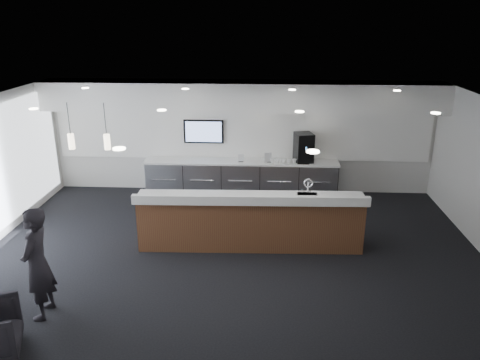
{
  "coord_description": "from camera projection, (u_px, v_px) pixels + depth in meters",
  "views": [
    {
      "loc": [
        0.61,
        -8.02,
        4.54
      ],
      "look_at": [
        0.1,
        1.3,
        1.24
      ],
      "focal_mm": 35.0,
      "sensor_mm": 36.0,
      "label": 1
    }
  ],
  "objects": [
    {
      "name": "cup_5",
      "position": [
        273.0,
        161.0,
        12.02
      ],
      "size": [
        0.12,
        0.12,
        0.1
      ],
      "primitive_type": "imported",
      "rotation": [
        0.0,
        0.0,
        3.23
      ],
      "color": "white",
      "rests_on": "back_credenza"
    },
    {
      "name": "back_wall",
      "position": [
        242.0,
        137.0,
        12.36
      ],
      "size": [
        10.0,
        0.02,
        3.0
      ],
      "primitive_type": "cube",
      "color": "silver",
      "rests_on": "ground"
    },
    {
      "name": "back_credenza",
      "position": [
        241.0,
        178.0,
        12.36
      ],
      "size": [
        5.06,
        0.66,
        0.95
      ],
      "color": "#95989D",
      "rests_on": "ground"
    },
    {
      "name": "ceiling_can_lights",
      "position": [
        230.0,
        111.0,
        8.11
      ],
      "size": [
        7.0,
        5.0,
        0.02
      ],
      "primitive_type": null,
      "color": "white",
      "rests_on": "ceiling"
    },
    {
      "name": "info_sign_left",
      "position": [
        241.0,
        158.0,
        12.09
      ],
      "size": [
        0.15,
        0.02,
        0.2
      ],
      "primitive_type": "cube",
      "rotation": [
        0.0,
        0.0,
        0.03
      ],
      "color": "silver",
      "rests_on": "back_credenza"
    },
    {
      "name": "info_sign_right",
      "position": [
        268.0,
        158.0,
        12.02
      ],
      "size": [
        0.19,
        0.08,
        0.25
      ],
      "primitive_type": "cube",
      "rotation": [
        0.0,
        0.0,
        0.32
      ],
      "color": "silver",
      "rests_on": "back_credenza"
    },
    {
      "name": "cup_1",
      "position": [
        294.0,
        161.0,
        11.99
      ],
      "size": [
        0.15,
        0.15,
        0.1
      ],
      "primitive_type": "imported",
      "rotation": [
        0.0,
        0.0,
        0.65
      ],
      "color": "white",
      "rests_on": "back_credenza"
    },
    {
      "name": "ground",
      "position": [
        231.0,
        262.0,
        9.1
      ],
      "size": [
        10.0,
        10.0,
        0.0
      ],
      "primitive_type": "plane",
      "color": "black",
      "rests_on": "ground"
    },
    {
      "name": "wall_tv",
      "position": [
        204.0,
        132.0,
        12.28
      ],
      "size": [
        1.05,
        0.08,
        0.62
      ],
      "color": "black",
      "rests_on": "back_wall"
    },
    {
      "name": "pendant_left",
      "position": [
        112.0,
        138.0,
        9.22
      ],
      "size": [
        0.12,
        0.12,
        0.3
      ],
      "primitive_type": "cylinder",
      "color": "#FFEBC6",
      "rests_on": "ceiling"
    },
    {
      "name": "soffit_bulkhead",
      "position": [
        241.0,
        96.0,
        11.56
      ],
      "size": [
        10.0,
        0.9,
        0.7
      ],
      "primitive_type": "cube",
      "color": "white",
      "rests_on": "back_wall"
    },
    {
      "name": "cup_3",
      "position": [
        283.0,
        161.0,
        12.01
      ],
      "size": [
        0.14,
        0.14,
        0.1
      ],
      "primitive_type": "imported",
      "rotation": [
        0.0,
        0.0,
        1.94
      ],
      "color": "white",
      "rests_on": "back_credenza"
    },
    {
      "name": "cup_4",
      "position": [
        278.0,
        161.0,
        12.01
      ],
      "size": [
        0.15,
        0.15,
        0.1
      ],
      "primitive_type": "imported",
      "rotation": [
        0.0,
        0.0,
        2.58
      ],
      "color": "white",
      "rests_on": "back_credenza"
    },
    {
      "name": "ceiling",
      "position": [
        230.0,
        109.0,
        8.1
      ],
      "size": [
        10.0,
        8.0,
        0.02
      ],
      "primitive_type": "cube",
      "color": "black",
      "rests_on": "back_wall"
    },
    {
      "name": "alcove_panel",
      "position": [
        242.0,
        133.0,
        12.3
      ],
      "size": [
        9.8,
        0.06,
        1.4
      ],
      "primitive_type": "cube",
      "color": "white",
      "rests_on": "back_wall"
    },
    {
      "name": "pendant_right",
      "position": [
        78.0,
        137.0,
        9.26
      ],
      "size": [
        0.12,
        0.12,
        0.3
      ],
      "primitive_type": "cylinder",
      "color": "#FFEBC6",
      "rests_on": "ceiling"
    },
    {
      "name": "cup_0",
      "position": [
        300.0,
        161.0,
        11.99
      ],
      "size": [
        0.11,
        0.11,
        0.1
      ],
      "primitive_type": "imported",
      "color": "white",
      "rests_on": "back_credenza"
    },
    {
      "name": "lounge_guest",
      "position": [
        37.0,
        264.0,
        7.21
      ],
      "size": [
        0.47,
        0.69,
        1.83
      ],
      "primitive_type": "imported",
      "rotation": [
        0.0,
        0.0,
        -1.53
      ],
      "color": "black",
      "rests_on": "ground"
    },
    {
      "name": "service_counter",
      "position": [
        250.0,
        221.0,
        9.52
      ],
      "size": [
        4.62,
        0.91,
        1.49
      ],
      "rotation": [
        0.0,
        0.0,
        0.03
      ],
      "color": "brown",
      "rests_on": "ground"
    },
    {
      "name": "cup_2",
      "position": [
        289.0,
        161.0,
        12.0
      ],
      "size": [
        0.13,
        0.13,
        0.1
      ],
      "primitive_type": "imported",
      "rotation": [
        0.0,
        0.0,
        1.29
      ],
      "color": "white",
      "rests_on": "back_credenza"
    },
    {
      "name": "coffee_machine",
      "position": [
        304.0,
        147.0,
        12.02
      ],
      "size": [
        0.53,
        0.6,
        0.75
      ],
      "rotation": [
        0.0,
        0.0,
        0.24
      ],
      "color": "black",
      "rests_on": "back_credenza"
    }
  ]
}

